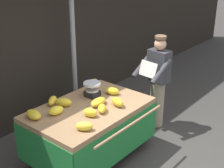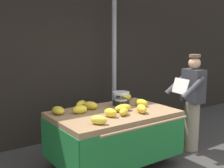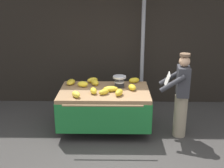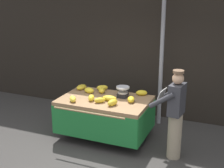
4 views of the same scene
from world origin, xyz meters
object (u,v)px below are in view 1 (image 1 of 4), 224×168
at_px(banana_bunch_6, 56,110).
at_px(banana_bunch_10, 64,102).
at_px(banana_bunch_2, 118,102).
at_px(banana_bunch_4, 102,109).
at_px(street_pole, 73,34).
at_px(banana_bunch_7, 94,83).
at_px(banana_bunch_8, 52,101).
at_px(vendor_person, 157,82).
at_px(banana_bunch_9, 112,91).
at_px(banana_bunch_0, 98,102).
at_px(banana_bunch_5, 34,115).
at_px(banana_bunch_3, 90,113).
at_px(banana_cart, 90,120).
at_px(banana_bunch_1, 84,126).
at_px(weighing_scale, 92,89).

height_order(banana_bunch_6, banana_bunch_10, banana_bunch_10).
distance_m(banana_bunch_2, banana_bunch_4, 0.30).
relative_size(street_pole, banana_bunch_7, 13.49).
height_order(banana_bunch_8, vendor_person, vendor_person).
height_order(banana_bunch_4, banana_bunch_10, banana_bunch_10).
bearing_deg(banana_bunch_9, banana_bunch_6, 169.82).
bearing_deg(banana_bunch_0, banana_bunch_10, 132.43).
relative_size(banana_bunch_8, banana_bunch_9, 1.10).
height_order(banana_bunch_5, banana_bunch_8, banana_bunch_8).
bearing_deg(banana_bunch_10, banana_bunch_3, -88.76).
xyz_separation_m(banana_cart, banana_bunch_2, (0.30, -0.30, 0.28)).
height_order(banana_bunch_1, vendor_person, vendor_person).
bearing_deg(banana_bunch_6, banana_bunch_2, -33.64).
distance_m(banana_bunch_1, banana_bunch_4, 0.55).
relative_size(banana_cart, banana_bunch_3, 9.12).
distance_m(street_pole, banana_bunch_8, 1.52).
bearing_deg(weighing_scale, banana_cart, -143.90).
bearing_deg(street_pole, vendor_person, -65.53).
distance_m(banana_bunch_4, banana_bunch_5, 0.97).
xyz_separation_m(banana_bunch_1, banana_bunch_4, (0.53, 0.16, -0.01)).
xyz_separation_m(banana_bunch_0, banana_bunch_7, (0.50, 0.56, 0.00)).
distance_m(banana_bunch_7, banana_bunch_10, 0.87).
xyz_separation_m(banana_bunch_4, banana_bunch_6, (-0.47, 0.46, 0.01)).
relative_size(banana_cart, banana_bunch_9, 8.11).
xyz_separation_m(street_pole, banana_bunch_3, (-1.07, -1.41, -0.70)).
xyz_separation_m(weighing_scale, banana_bunch_3, (-0.52, -0.44, -0.05)).
height_order(street_pole, banana_bunch_4, street_pole).
xyz_separation_m(street_pole, banana_bunch_6, (-1.33, -0.99, -0.70)).
xyz_separation_m(banana_bunch_6, banana_bunch_7, (1.10, 0.29, -0.00)).
distance_m(banana_bunch_5, banana_bunch_6, 0.32).
xyz_separation_m(banana_bunch_0, banana_bunch_1, (-0.66, -0.34, 0.01)).
height_order(banana_bunch_2, banana_bunch_3, banana_bunch_2).
distance_m(banana_cart, vendor_person, 1.55).
bearing_deg(banana_bunch_10, banana_bunch_1, -113.08).
relative_size(banana_bunch_3, banana_bunch_9, 0.89).
relative_size(street_pole, banana_bunch_8, 13.08).
bearing_deg(banana_bunch_3, vendor_person, -0.94).
xyz_separation_m(street_pole, banana_bunch_5, (-1.60, -0.83, -0.71)).
xyz_separation_m(banana_bunch_10, vendor_person, (1.74, -0.56, -0.08)).
height_order(banana_bunch_3, banana_bunch_4, banana_bunch_3).
bearing_deg(banana_bunch_3, weighing_scale, 40.49).
relative_size(street_pole, banana_bunch_5, 11.48).
bearing_deg(banana_bunch_8, banana_bunch_5, -164.01).
bearing_deg(banana_bunch_4, banana_cart, 90.52).
relative_size(banana_bunch_6, banana_bunch_9, 0.99).
bearing_deg(banana_bunch_8, banana_bunch_9, -29.17).
bearing_deg(banana_bunch_2, street_pole, 69.36).
distance_m(weighing_scale, banana_bunch_5, 1.06).
bearing_deg(banana_cart, banana_bunch_7, 37.92).
height_order(banana_bunch_4, banana_bunch_8, banana_bunch_8).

